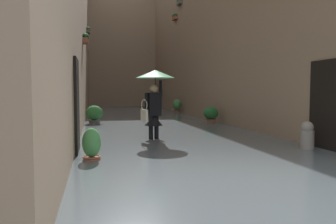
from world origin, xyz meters
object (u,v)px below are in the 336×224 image
(person_wading, at_px, (155,90))
(potted_plant_near_right, at_px, (92,148))
(potted_plant_near_left, at_px, (211,115))
(mooring_bollard, at_px, (307,140))
(potted_plant_mid_right, at_px, (94,115))
(potted_plant_mid_left, at_px, (177,107))

(person_wading, bearing_deg, potted_plant_near_right, 55.48)
(potted_plant_near_left, distance_m, mooring_bollard, 6.07)
(potted_plant_mid_right, bearing_deg, potted_plant_near_right, 89.57)
(potted_plant_mid_left, bearing_deg, mooring_bollard, 89.44)
(person_wading, relative_size, mooring_bollard, 2.59)
(potted_plant_near_right, bearing_deg, mooring_bollard, -178.82)
(potted_plant_near_left, xyz_separation_m, mooring_bollard, (-0.05, 6.07, -0.11))
(potted_plant_near_left, bearing_deg, potted_plant_near_right, 52.95)
(potted_plant_near_right, relative_size, potted_plant_near_left, 0.92)
(mooring_bollard, bearing_deg, potted_plant_near_left, -89.49)
(potted_plant_near_left, relative_size, potted_plant_mid_left, 0.87)
(potted_plant_near_left, bearing_deg, potted_plant_mid_right, -10.58)
(potted_plant_near_left, bearing_deg, potted_plant_mid_left, -91.59)
(potted_plant_near_right, height_order, potted_plant_mid_left, potted_plant_mid_left)
(potted_plant_mid_left, xyz_separation_m, mooring_bollard, (0.12, 12.30, -0.16))
(person_wading, xyz_separation_m, mooring_bollard, (-3.05, 2.31, -1.11))
(potted_plant_mid_right, xyz_separation_m, potted_plant_mid_left, (-4.77, -5.37, 0.04))
(potted_plant_near_left, height_order, mooring_bollard, potted_plant_near_left)
(person_wading, height_order, potted_plant_mid_left, person_wading)
(potted_plant_mid_right, relative_size, mooring_bollard, 1.11)
(potted_plant_near_right, bearing_deg, potted_plant_mid_right, -90.43)
(potted_plant_mid_right, distance_m, mooring_bollard, 8.34)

